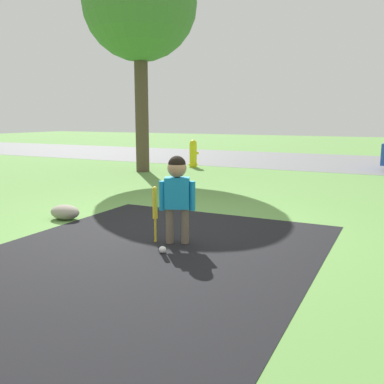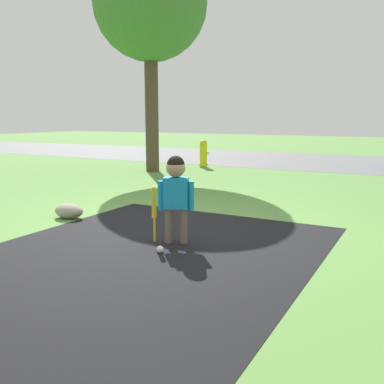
% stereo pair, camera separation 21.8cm
% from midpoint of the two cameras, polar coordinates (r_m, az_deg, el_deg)
% --- Properties ---
extents(ground_plane, '(60.00, 60.00, 0.00)m').
position_cam_midpoint_polar(ground_plane, '(6.05, -2.49, -4.43)').
color(ground_plane, '#5B8C42').
extents(driveway_strip, '(3.58, 7.00, 0.01)m').
position_cam_midpoint_polar(driveway_strip, '(3.88, -15.76, -13.19)').
color(driveway_strip, black).
rests_on(driveway_strip, ground).
extents(street_strip, '(40.00, 6.00, 0.01)m').
position_cam_midpoint_polar(street_strip, '(15.40, 17.09, 3.95)').
color(street_strip, slate).
rests_on(street_strip, ground).
extents(child, '(0.40, 0.26, 1.06)m').
position_cam_midpoint_polar(child, '(5.05, -0.93, 0.66)').
color(child, '#6B5B4C').
rests_on(child, ground).
extents(baseball_bat, '(0.06, 0.06, 0.69)m').
position_cam_midpoint_polar(baseball_bat, '(5.17, -3.87, -1.86)').
color(baseball_bat, yellow).
rests_on(baseball_bat, ground).
extents(sports_ball, '(0.08, 0.08, 0.08)m').
position_cam_midpoint_polar(sports_ball, '(4.85, -3.00, -7.64)').
color(sports_ball, white).
rests_on(sports_ball, ground).
extents(fire_hydrant, '(0.31, 0.28, 0.83)m').
position_cam_midpoint_polar(fire_hydrant, '(12.94, 2.02, 5.10)').
color(fire_hydrant, yellow).
rests_on(fire_hydrant, ground).
extents(tree_near_driveway, '(3.03, 3.03, 5.98)m').
position_cam_midpoint_polar(tree_near_driveway, '(12.32, -5.06, 23.67)').
color(tree_near_driveway, '#4C3D2D').
rests_on(tree_near_driveway, ground).
extents(edging_rock, '(0.47, 0.33, 0.22)m').
position_cam_midpoint_polar(edging_rock, '(6.67, -15.19, -2.47)').
color(edging_rock, gray).
rests_on(edging_rock, ground).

